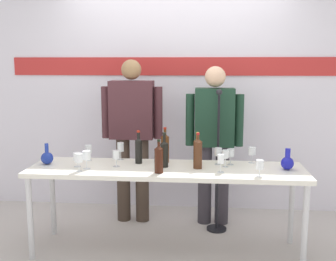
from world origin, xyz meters
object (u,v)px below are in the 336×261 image
(wine_bottle_3, at_px, (197,150))
(wine_glass_left_5, at_px, (121,147))
(decanter_blue_left, at_px, (47,157))
(wine_bottle_1, at_px, (165,147))
(wine_glass_right_0, at_px, (221,159))
(wine_glass_right_2, at_px, (231,153))
(presenter_left, at_px, (132,129))
(presenter_right, at_px, (214,136))
(display_table, at_px, (166,174))
(wine_glass_right_1, at_px, (218,152))
(wine_glass_right_3, at_px, (260,165))
(wine_glass_right_5, at_px, (226,155))
(wine_glass_right_4, at_px, (252,151))
(wine_glass_left_0, at_px, (86,156))
(wine_glass_left_3, at_px, (79,158))
(wine_bottle_0, at_px, (159,158))
(decanter_blue_right, at_px, (287,162))
(wine_bottle_2, at_px, (164,153))
(wine_glass_left_2, at_px, (89,150))
(wine_bottle_5, at_px, (198,153))
(wine_glass_left_4, at_px, (116,155))
(wine_glass_left_1, at_px, (77,157))
(microphone_stand, at_px, (217,185))

(wine_bottle_3, relative_size, wine_glass_left_5, 1.75)
(decanter_blue_left, xyz_separation_m, wine_bottle_1, (1.05, 0.17, 0.08))
(wine_glass_right_0, distance_m, wine_glass_right_2, 0.29)
(presenter_left, distance_m, presenter_right, 0.85)
(display_table, height_order, wine_glass_right_1, wine_glass_right_1)
(wine_glass_right_3, height_order, wine_glass_right_5, wine_glass_right_5)
(wine_glass_right_4, bearing_deg, wine_glass_left_0, -166.30)
(decanter_blue_left, relative_size, wine_glass_left_3, 1.23)
(presenter_left, bearing_deg, wine_glass_left_0, -107.30)
(wine_bottle_0, height_order, wine_glass_left_3, wine_bottle_0)
(decanter_blue_right, distance_m, wine_bottle_2, 1.06)
(presenter_right, relative_size, wine_bottle_1, 5.04)
(decanter_blue_right, height_order, wine_glass_right_1, decanter_blue_right)
(wine_glass_left_0, xyz_separation_m, wine_glass_left_2, (-0.07, 0.31, -0.01))
(decanter_blue_left, relative_size, wine_bottle_5, 0.61)
(wine_bottle_5, relative_size, wine_glass_right_2, 2.18)
(wine_bottle_5, bearing_deg, wine_glass_left_4, -179.18)
(decanter_blue_left, bearing_deg, presenter_right, 24.23)
(wine_glass_right_1, distance_m, wine_glass_right_4, 0.32)
(decanter_blue_left, height_order, wine_bottle_0, wine_bottle_0)
(wine_glass_left_3, bearing_deg, wine_bottle_5, 11.59)
(decanter_blue_right, xyz_separation_m, wine_glass_left_4, (-1.48, -0.03, 0.04))
(wine_glass_left_1, height_order, wine_glass_right_1, wine_glass_right_1)
(wine_bottle_2, distance_m, wine_glass_right_2, 0.60)
(wine_glass_left_0, height_order, wine_glass_right_3, wine_glass_left_0)
(presenter_left, xyz_separation_m, wine_glass_right_0, (0.89, -0.82, -0.11))
(wine_bottle_1, distance_m, wine_glass_left_0, 0.71)
(wine_glass_left_0, relative_size, wine_glass_right_1, 1.04)
(decanter_blue_left, bearing_deg, wine_bottle_0, -11.06)
(presenter_right, bearing_deg, wine_glass_right_2, -76.02)
(wine_glass_left_4, relative_size, wine_glass_right_3, 1.10)
(decanter_blue_left, height_order, wine_glass_right_1, decanter_blue_left)
(wine_glass_right_0, distance_m, wine_glass_right_5, 0.19)
(wine_glass_left_2, bearing_deg, wine_glass_left_4, -33.79)
(wine_bottle_1, height_order, wine_bottle_3, wine_bottle_1)
(wine_glass_left_1, bearing_deg, wine_bottle_1, 17.20)
(wine_glass_left_1, bearing_deg, wine_glass_left_2, 81.75)
(wine_glass_right_0, bearing_deg, wine_glass_left_4, 172.85)
(wine_glass_left_3, bearing_deg, wine_glass_right_3, -0.42)
(wine_glass_right_0, bearing_deg, wine_glass_left_1, 176.38)
(wine_glass_right_2, relative_size, microphone_stand, 0.10)
(wine_glass_left_5, relative_size, wine_glass_right_1, 1.08)
(presenter_left, xyz_separation_m, microphone_stand, (0.88, -0.19, -0.52))
(decanter_blue_left, height_order, wine_glass_left_5, decanter_blue_left)
(wine_bottle_0, bearing_deg, wine_glass_right_1, 33.64)
(wine_bottle_1, relative_size, wine_glass_left_4, 2.21)
(decanter_blue_left, relative_size, presenter_right, 0.12)
(display_table, bearing_deg, wine_bottle_0, -104.70)
(wine_glass_left_1, xyz_separation_m, microphone_stand, (1.24, 0.55, -0.39))
(wine_glass_left_5, bearing_deg, wine_bottle_5, -19.39)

